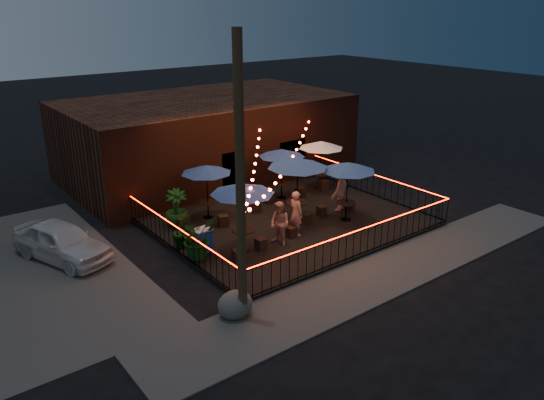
{
  "coord_description": "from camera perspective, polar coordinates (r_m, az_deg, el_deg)",
  "views": [
    {
      "loc": [
        -12.67,
        -13.46,
        8.53
      ],
      "look_at": [
        -1.14,
        1.61,
        1.45
      ],
      "focal_mm": 35.0,
      "sensor_mm": 36.0,
      "label": 1
    }
  ],
  "objects": [
    {
      "name": "patron_a",
      "position": [
        20.12,
        2.59,
        -1.43
      ],
      "size": [
        0.47,
        0.67,
        1.77
      ],
      "primitive_type": "imported",
      "rotation": [
        0.0,
        0.0,
        1.64
      ],
      "color": "tan",
      "rests_on": "patio"
    },
    {
      "name": "festoon_lights",
      "position": [
        20.05,
        0.15,
        3.02
      ],
      "size": [
        10.02,
        8.72,
        1.32
      ],
      "color": "#FF341D",
      "rests_on": "ground"
    },
    {
      "name": "cooler",
      "position": [
        19.06,
        -7.49,
        -4.32
      ],
      "size": [
        0.72,
        0.55,
        0.88
      ],
      "rotation": [
        0.0,
        0.0,
        0.11
      ],
      "color": "#174BB7",
      "rests_on": "patio"
    },
    {
      "name": "ground",
      "position": [
        20.36,
        5.33,
        -4.39
      ],
      "size": [
        110.0,
        110.0,
        0.0
      ],
      "primitive_type": "plane",
      "color": "black",
      "rests_on": "ground"
    },
    {
      "name": "potted_shrub_a",
      "position": [
        18.53,
        -8.09,
        -4.06
      ],
      "size": [
        1.67,
        1.56,
        1.5
      ],
      "primitive_type": "imported",
      "rotation": [
        0.0,
        0.0,
        0.35
      ],
      "color": "#133D10",
      "rests_on": "patio"
    },
    {
      "name": "utility_pole",
      "position": [
        13.83,
        -3.42,
        1.32
      ],
      "size": [
        0.26,
        0.26,
        8.0
      ],
      "primitive_type": "cylinder",
      "color": "#3B2E18",
      "rests_on": "ground"
    },
    {
      "name": "bistro_chair_5",
      "position": [
        21.39,
        3.72,
        -1.98
      ],
      "size": [
        0.45,
        0.45,
        0.46
      ],
      "primitive_type": "cube",
      "rotation": [
        0.0,
        0.0,
        3.31
      ],
      "color": "black",
      "rests_on": "patio"
    },
    {
      "name": "boulder",
      "position": [
        15.56,
        -3.99,
        -11.16
      ],
      "size": [
        1.2,
        1.12,
        0.76
      ],
      "primitive_type": "ellipsoid",
      "rotation": [
        0.0,
        0.0,
        -0.36
      ],
      "color": "#464641",
      "rests_on": "ground"
    },
    {
      "name": "bistro_chair_4",
      "position": [
        20.17,
        2.07,
        -3.45
      ],
      "size": [
        0.36,
        0.36,
        0.42
      ],
      "primitive_type": "cube",
      "rotation": [
        0.0,
        0.0,
        0.04
      ],
      "color": "black",
      "rests_on": "patio"
    },
    {
      "name": "brick_building",
      "position": [
        27.92,
        -7.02,
        6.78
      ],
      "size": [
        14.0,
        8.0,
        4.0
      ],
      "color": "#34160E",
      "rests_on": "ground"
    },
    {
      "name": "bistro_chair_9",
      "position": [
        23.01,
        8.35,
        -0.56
      ],
      "size": [
        0.46,
        0.46,
        0.41
      ],
      "primitive_type": "cube",
      "rotation": [
        0.0,
        0.0,
        3.54
      ],
      "color": "black",
      "rests_on": "patio"
    },
    {
      "name": "bistro_chair_1",
      "position": [
        19.21,
        -1.21,
        -4.73
      ],
      "size": [
        0.35,
        0.35,
        0.41
      ],
      "primitive_type": "cube",
      "rotation": [
        0.0,
        0.0,
        3.17
      ],
      "color": "black",
      "rests_on": "patio"
    },
    {
      "name": "cafe_table_0",
      "position": [
        18.39,
        -3.2,
        1.11
      ],
      "size": [
        2.82,
        2.82,
        2.51
      ],
      "rotation": [
        0.0,
        0.0,
        0.28
      ],
      "color": "black",
      "rests_on": "patio"
    },
    {
      "name": "bistro_chair_0",
      "position": [
        18.43,
        -3.7,
        -5.93
      ],
      "size": [
        0.39,
        0.39,
        0.4
      ],
      "primitive_type": "cube",
      "rotation": [
        0.0,
        0.0,
        -0.18
      ],
      "color": "black",
      "rests_on": "patio"
    },
    {
      "name": "patron_c",
      "position": [
        22.66,
        7.24,
        1.23
      ],
      "size": [
        1.44,
        1.15,
        1.95
      ],
      "primitive_type": "imported",
      "rotation": [
        0.0,
        0.0,
        3.53
      ],
      "color": "#D3AC8B",
      "rests_on": "patio"
    },
    {
      "name": "bistro_chair_8",
      "position": [
        22.3,
        5.35,
        -1.15
      ],
      "size": [
        0.37,
        0.37,
        0.4
      ],
      "primitive_type": "cube",
      "rotation": [
        0.0,
        0.0,
        -0.09
      ],
      "color": "black",
      "rests_on": "patio"
    },
    {
      "name": "potted_shrub_c",
      "position": [
        21.25,
        -10.24,
        -0.88
      ],
      "size": [
        1.07,
        1.07,
        1.52
      ],
      "primitive_type": "imported",
      "rotation": [
        0.0,
        0.0,
        -0.31
      ],
      "color": "#123A0C",
      "rests_on": "patio"
    },
    {
      "name": "cafe_table_4",
      "position": [
        21.29,
        8.2,
        3.48
      ],
      "size": [
        2.89,
        2.89,
        2.45
      ],
      "rotation": [
        0.0,
        0.0,
        -0.38
      ],
      "color": "black",
      "rests_on": "patio"
    },
    {
      "name": "potted_shrub_b",
      "position": [
        19.46,
        -9.67,
        -3.28
      ],
      "size": [
        0.76,
        0.64,
        1.28
      ],
      "primitive_type": "imported",
      "rotation": [
        0.0,
        0.0,
        -0.1
      ],
      "color": "#0E3A0B",
      "rests_on": "patio"
    },
    {
      "name": "cafe_table_1",
      "position": [
        21.47,
        -7.08,
        3.23
      ],
      "size": [
        2.49,
        2.49,
        2.27
      ],
      "rotation": [
        0.0,
        0.0,
        -0.24
      ],
      "color": "black",
      "rests_on": "patio"
    },
    {
      "name": "fence_right",
      "position": [
        24.76,
        10.81,
        1.57
      ],
      "size": [
        0.04,
        8.0,
        1.04
      ],
      "rotation": [
        0.0,
        0.0,
        1.57
      ],
      "color": "black",
      "rests_on": "patio"
    },
    {
      "name": "sidewalk",
      "position": [
        18.36,
        12.24,
        -7.63
      ],
      "size": [
        18.0,
        2.5,
        0.05
      ],
      "primitive_type": "cube",
      "color": "#494743",
      "rests_on": "ground"
    },
    {
      "name": "patron_b",
      "position": [
        19.3,
        0.84,
        -2.56
      ],
      "size": [
        0.75,
        0.89,
        1.66
      ],
      "primitive_type": "imported",
      "rotation": [
        0.0,
        0.0,
        -1.42
      ],
      "color": "beige",
      "rests_on": "patio"
    },
    {
      "name": "bistro_chair_2",
      "position": [
        21.07,
        -9.48,
        -2.52
      ],
      "size": [
        0.53,
        0.53,
        0.5
      ],
      "primitive_type": "cube",
      "rotation": [
        0.0,
        0.0,
        -0.31
      ],
      "color": "black",
      "rests_on": "patio"
    },
    {
      "name": "cafe_table_5",
      "position": [
        25.01,
        5.3,
        5.88
      ],
      "size": [
        2.65,
        2.65,
        2.32
      ],
      "rotation": [
        0.0,
        0.0,
        0.31
      ],
      "color": "black",
      "rests_on": "patio"
    },
    {
      "name": "patio",
      "position": [
        21.71,
        1.77,
        -2.47
      ],
      "size": [
        10.0,
        8.0,
        0.15
      ],
      "primitive_type": "cube",
      "color": "black",
      "rests_on": "ground"
    },
    {
      "name": "cafe_table_2",
      "position": [
        20.91,
        2.78,
        3.92
      ],
      "size": [
        3.06,
        3.06,
        2.66
      ],
      "rotation": [
        0.0,
        0.0,
        0.32
      ],
      "color": "black",
      "rests_on": "patio"
    },
    {
      "name": "car_white",
      "position": [
        20.02,
        -21.69,
        -4.17
      ],
      "size": [
        2.89,
        4.29,
        1.36
      ],
      "primitive_type": "imported",
      "rotation": [
        0.0,
        0.0,
        0.36
      ],
      "color": "white",
      "rests_on": "ground"
    },
    {
      "name": "bistro_chair_10",
      "position": [
        24.35,
        2.99,
        0.87
      ],
      "size": [
        0.47,
        0.47,
        0.45
      ],
      "primitive_type": "cube",
      "rotation": [
        0.0,
        0.0,
        0.3
      ],
      "color": "black",
      "rests_on": "patio"
    },
    {
      "name": "fence_left",
      "position": [
        18.97,
        -10.05,
        -4.37
      ],
      "size": [
        0.04,
        8.0,
        1.04
      ],
      "rotation": [
        0.0,
        0.0,
        1.57
      ],
      "color": "black",
      "rests_on": "patio"
    },
    {
      "name": "bistro_chair_7",
      "position": [
        23.54,
        -0.39,
        0.18
      ],
      "size": [
        0.38,
        0.38,
        0.44
      ],
      "primitive_type": "cube",
      "rotation": [
        0.0,
        0.0,
        3.18
      ],
      "color": "black",
      "rests_on": "patio"
    },
    {
      "name": "bistro_chair_6",
      "position": [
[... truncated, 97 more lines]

